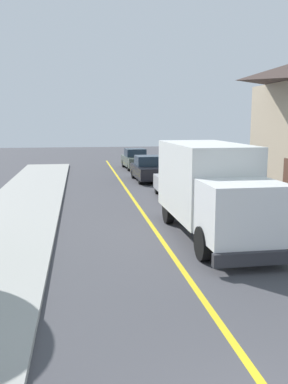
# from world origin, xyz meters

# --- Properties ---
(centre_line_yellow) EXTENTS (0.16, 56.00, 0.01)m
(centre_line_yellow) POSITION_xyz_m (0.00, 10.00, 0.00)
(centre_line_yellow) COLOR gold
(centre_line_yellow) RESTS_ON ground
(box_truck) EXTENTS (2.49, 7.21, 3.20)m
(box_truck) POSITION_xyz_m (1.80, 9.89, 1.77)
(box_truck) COLOR silver
(box_truck) RESTS_ON ground
(parked_car_near) EXTENTS (1.89, 4.44, 1.67)m
(parked_car_near) POSITION_xyz_m (2.28, 17.04, 0.79)
(parked_car_near) COLOR #B7B7BC
(parked_car_near) RESTS_ON ground
(parked_car_mid) EXTENTS (1.92, 4.45, 1.67)m
(parked_car_mid) POSITION_xyz_m (1.84, 23.50, 0.79)
(parked_car_mid) COLOR black
(parked_car_mid) RESTS_ON ground
(parked_car_far) EXTENTS (2.02, 4.48, 1.67)m
(parked_car_far) POSITION_xyz_m (1.93, 30.59, 0.79)
(parked_car_far) COLOR #4C564C
(parked_car_far) RESTS_ON ground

